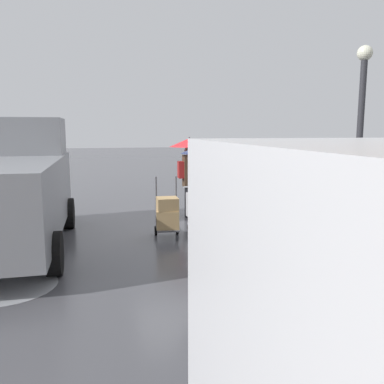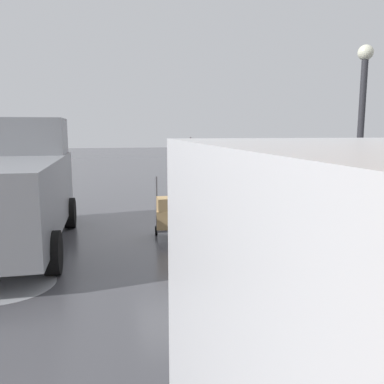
{
  "view_description": "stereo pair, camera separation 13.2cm",
  "coord_description": "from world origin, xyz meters",
  "px_view_note": "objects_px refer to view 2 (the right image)",
  "views": [
    {
      "loc": [
        2.14,
        9.14,
        2.32
      ],
      "look_at": [
        0.19,
        1.21,
        1.05
      ],
      "focal_mm": 37.27,
      "sensor_mm": 36.0,
      "label": 1
    },
    {
      "loc": [
        2.01,
        9.17,
        2.32
      ],
      "look_at": [
        0.19,
        1.21,
        1.05
      ],
      "focal_mm": 37.27,
      "sensor_mm": 36.0,
      "label": 2
    }
  ],
  "objects_px": {
    "cargo_van_parked_right": "(11,188)",
    "hand_dolly_boxes": "(168,214)",
    "shopping_cart_vendor": "(203,208)",
    "street_lamp": "(361,127)",
    "pedestrian_pink_side": "(190,159)",
    "pedestrian_black_side": "(261,163)",
    "pedestrian_white_side": "(209,170)"
  },
  "relations": [
    {
      "from": "cargo_van_parked_right",
      "to": "hand_dolly_boxes",
      "type": "relative_size",
      "value": 4.08
    },
    {
      "from": "shopping_cart_vendor",
      "to": "street_lamp",
      "type": "height_order",
      "value": "street_lamp"
    },
    {
      "from": "cargo_van_parked_right",
      "to": "pedestrian_pink_side",
      "type": "xyz_separation_m",
      "value": [
        -4.06,
        -1.84,
        0.39
      ]
    },
    {
      "from": "pedestrian_black_side",
      "to": "cargo_van_parked_right",
      "type": "bearing_deg",
      "value": 0.04
    },
    {
      "from": "shopping_cart_vendor",
      "to": "pedestrian_pink_side",
      "type": "height_order",
      "value": "pedestrian_pink_side"
    },
    {
      "from": "shopping_cart_vendor",
      "to": "cargo_van_parked_right",
      "type": "bearing_deg",
      "value": 3.18
    },
    {
      "from": "pedestrian_pink_side",
      "to": "pedestrian_black_side",
      "type": "height_order",
      "value": "same"
    },
    {
      "from": "street_lamp",
      "to": "shopping_cart_vendor",
      "type": "bearing_deg",
      "value": -38.23
    },
    {
      "from": "shopping_cart_vendor",
      "to": "pedestrian_black_side",
      "type": "height_order",
      "value": "pedestrian_black_side"
    },
    {
      "from": "pedestrian_pink_side",
      "to": "pedestrian_black_side",
      "type": "distance_m",
      "value": 2.21
    },
    {
      "from": "cargo_van_parked_right",
      "to": "pedestrian_pink_side",
      "type": "distance_m",
      "value": 4.48
    },
    {
      "from": "shopping_cart_vendor",
      "to": "pedestrian_white_side",
      "type": "relative_size",
      "value": 0.47
    },
    {
      "from": "cargo_van_parked_right",
      "to": "pedestrian_black_side",
      "type": "xyz_separation_m",
      "value": [
        -5.29,
        -0.0,
        0.41
      ]
    },
    {
      "from": "cargo_van_parked_right",
      "to": "shopping_cart_vendor",
      "type": "distance_m",
      "value": 4.05
    },
    {
      "from": "street_lamp",
      "to": "pedestrian_black_side",
      "type": "bearing_deg",
      "value": -55.03
    },
    {
      "from": "shopping_cart_vendor",
      "to": "street_lamp",
      "type": "bearing_deg",
      "value": 141.77
    },
    {
      "from": "hand_dolly_boxes",
      "to": "pedestrian_white_side",
      "type": "xyz_separation_m",
      "value": [
        -0.6,
        1.15,
        1.06
      ]
    },
    {
      "from": "hand_dolly_boxes",
      "to": "pedestrian_black_side",
      "type": "distance_m",
      "value": 2.41
    },
    {
      "from": "pedestrian_black_side",
      "to": "pedestrian_white_side",
      "type": "distance_m",
      "value": 2.01
    },
    {
      "from": "hand_dolly_boxes",
      "to": "pedestrian_pink_side",
      "type": "xyz_separation_m",
      "value": [
        -0.93,
        -1.95,
        1.05
      ]
    },
    {
      "from": "pedestrian_white_side",
      "to": "hand_dolly_boxes",
      "type": "bearing_deg",
      "value": -62.45
    },
    {
      "from": "pedestrian_black_side",
      "to": "hand_dolly_boxes",
      "type": "bearing_deg",
      "value": 3.01
    },
    {
      "from": "cargo_van_parked_right",
      "to": "shopping_cart_vendor",
      "type": "relative_size",
      "value": 5.27
    },
    {
      "from": "cargo_van_parked_right",
      "to": "pedestrian_white_side",
      "type": "height_order",
      "value": "cargo_van_parked_right"
    },
    {
      "from": "cargo_van_parked_right",
      "to": "shopping_cart_vendor",
      "type": "xyz_separation_m",
      "value": [
        -4.0,
        -0.22,
        -0.61
      ]
    },
    {
      "from": "hand_dolly_boxes",
      "to": "pedestrian_white_side",
      "type": "bearing_deg",
      "value": 117.55
    },
    {
      "from": "cargo_van_parked_right",
      "to": "pedestrian_black_side",
      "type": "height_order",
      "value": "cargo_van_parked_right"
    },
    {
      "from": "pedestrian_white_side",
      "to": "street_lamp",
      "type": "bearing_deg",
      "value": 169.6
    },
    {
      "from": "hand_dolly_boxes",
      "to": "shopping_cart_vendor",
      "type": "bearing_deg",
      "value": -159.11
    },
    {
      "from": "cargo_van_parked_right",
      "to": "street_lamp",
      "type": "height_order",
      "value": "street_lamp"
    },
    {
      "from": "hand_dolly_boxes",
      "to": "street_lamp",
      "type": "height_order",
      "value": "street_lamp"
    },
    {
      "from": "pedestrian_pink_side",
      "to": "pedestrian_white_side",
      "type": "height_order",
      "value": "same"
    }
  ]
}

